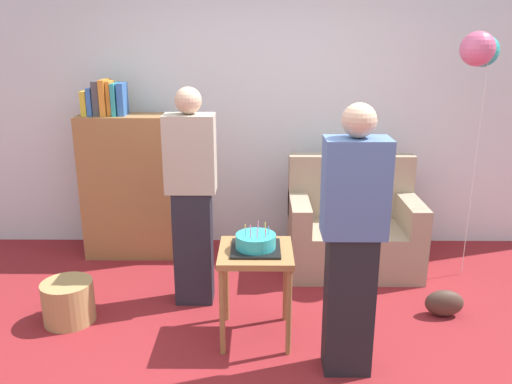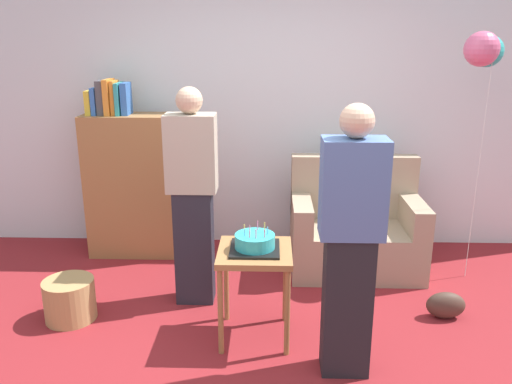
% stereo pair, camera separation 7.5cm
% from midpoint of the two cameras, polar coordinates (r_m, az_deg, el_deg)
% --- Properties ---
extents(ground_plane, '(8.00, 8.00, 0.00)m').
position_cam_midpoint_polar(ground_plane, '(3.46, 1.37, -17.93)').
color(ground_plane, maroon).
extents(wall_back, '(6.00, 0.10, 2.70)m').
position_cam_midpoint_polar(wall_back, '(4.93, 1.12, 9.61)').
color(wall_back, silver).
rests_on(wall_back, ground_plane).
extents(couch, '(1.10, 0.70, 0.96)m').
position_cam_midpoint_polar(couch, '(4.62, 10.02, -4.10)').
color(couch, gray).
rests_on(couch, ground_plane).
extents(bookshelf, '(0.80, 0.36, 1.60)m').
position_cam_midpoint_polar(bookshelf, '(4.86, -14.26, 0.99)').
color(bookshelf, olive).
rests_on(bookshelf, ground_plane).
extents(side_table, '(0.48, 0.48, 0.63)m').
position_cam_midpoint_polar(side_table, '(3.44, -0.67, -7.85)').
color(side_table, olive).
rests_on(side_table, ground_plane).
extents(birthday_cake, '(0.32, 0.32, 0.17)m').
position_cam_midpoint_polar(birthday_cake, '(3.38, -0.67, -5.55)').
color(birthday_cake, black).
rests_on(birthday_cake, side_table).
extents(person_blowing_candles, '(0.36, 0.22, 1.63)m').
position_cam_midpoint_polar(person_blowing_candles, '(3.84, -7.60, -0.58)').
color(person_blowing_candles, '#23232D').
rests_on(person_blowing_candles, ground_plane).
extents(person_holding_cake, '(0.36, 0.22, 1.63)m').
position_cam_midpoint_polar(person_holding_cake, '(3.04, 9.77, -5.48)').
color(person_holding_cake, black).
rests_on(person_holding_cake, ground_plane).
extents(wicker_basket, '(0.36, 0.36, 0.30)m').
position_cam_midpoint_polar(wicker_basket, '(4.03, -20.34, -11.18)').
color(wicker_basket, '#A88451').
rests_on(wicker_basket, ground_plane).
extents(handbag, '(0.28, 0.14, 0.20)m').
position_cam_midpoint_polar(handbag, '(4.10, 19.38, -11.39)').
color(handbag, '#473328').
rests_on(handbag, ground_plane).
extents(balloon_bunch, '(0.32, 0.31, 2.00)m').
position_cam_midpoint_polar(balloon_bunch, '(4.46, 22.83, 14.13)').
color(balloon_bunch, silver).
rests_on(balloon_bunch, ground_plane).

